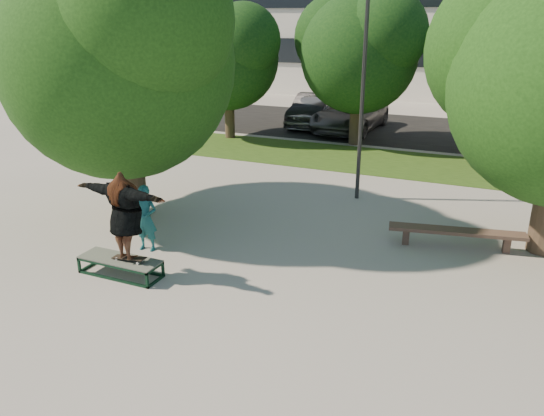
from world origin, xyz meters
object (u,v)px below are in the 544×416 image
at_px(car_grey, 350,115).
at_px(car_silver_b, 534,124).
at_px(lamppost, 363,92).
at_px(car_dark, 312,110).
at_px(bench, 456,233).
at_px(grind_box, 121,267).
at_px(car_silver_a, 314,109).
at_px(bystander, 146,218).
at_px(tree_left, 117,48).

xyz_separation_m(car_grey, car_silver_b, (7.99, 1.05, -0.03)).
xyz_separation_m(lamppost, car_dark, (-5.10, 10.29, -2.38)).
relative_size(bench, car_silver_b, 0.62).
relative_size(bench, car_grey, 0.57).
bearing_deg(grind_box, car_silver_a, 95.94).
distance_m(lamppost, bench, 4.93).
xyz_separation_m(lamppost, car_grey, (-3.00, 9.74, -2.39)).
bearing_deg(bystander, grind_box, -86.02).
bearing_deg(lamppost, bystander, -121.81).
height_order(lamppost, car_dark, lamppost).
distance_m(grind_box, car_dark, 17.35).
height_order(tree_left, grind_box, tree_left).
bearing_deg(car_grey, bystander, -88.85).
bearing_deg(bench, bystander, -166.65).
relative_size(lamppost, bystander, 3.91).
relative_size(bystander, car_dark, 0.34).
distance_m(bystander, car_dark, 16.01).
bearing_deg(car_silver_b, car_grey, -166.21).
height_order(grind_box, car_silver_b, car_silver_b).
bearing_deg(car_silver_a, grind_box, -91.61).
xyz_separation_m(car_silver_a, car_dark, (-0.08, 0.04, -0.05)).
bearing_deg(grind_box, bench, 34.05).
relative_size(tree_left, car_silver_b, 1.41).
bearing_deg(lamppost, car_silver_b, 65.21).
height_order(car_silver_a, car_silver_b, car_silver_a).
relative_size(lamppost, car_grey, 1.12).
xyz_separation_m(grind_box, car_silver_b, (8.22, 17.75, 0.54)).
bearing_deg(car_dark, car_silver_b, -2.81).
relative_size(bystander, bench, 0.50).
xyz_separation_m(bench, car_silver_b, (1.89, 13.47, 0.33)).
height_order(bystander, car_dark, bystander).
distance_m(bystander, bench, 7.24).
height_order(bench, car_dark, car_dark).
xyz_separation_m(grind_box, car_dark, (-1.87, 17.24, 0.58)).
height_order(bench, car_silver_a, car_silver_a).
distance_m(grind_box, bench, 7.64).
bearing_deg(lamppost, grind_box, -114.95).
height_order(tree_left, car_grey, tree_left).
xyz_separation_m(car_dark, car_silver_b, (10.09, 0.51, -0.04)).
bearing_deg(grind_box, car_dark, 96.19).
bearing_deg(car_silver_a, tree_left, -98.64).
xyz_separation_m(lamppost, car_silver_b, (4.99, 10.80, -2.42)).
xyz_separation_m(tree_left, grind_box, (2.06, -3.05, -4.23)).
xyz_separation_m(tree_left, car_grey, (2.29, 13.65, -3.66)).
bearing_deg(lamppost, car_grey, 107.11).
distance_m(car_silver_a, car_silver_b, 10.03).
height_order(tree_left, car_dark, tree_left).
relative_size(bench, car_silver_a, 0.65).
bearing_deg(car_silver_b, tree_left, -118.69).
height_order(grind_box, car_silver_a, car_silver_a).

